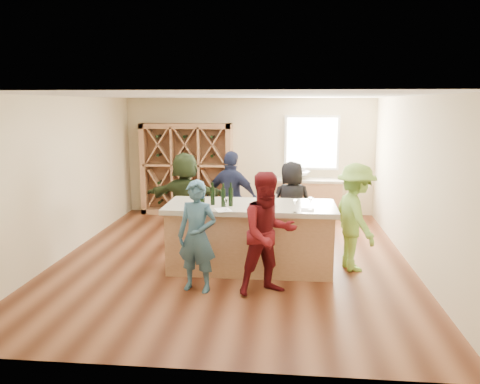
# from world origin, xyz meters

# --- Properties ---
(floor) EXTENTS (6.00, 7.00, 0.10)m
(floor) POSITION_xyz_m (0.00, 0.00, -0.05)
(floor) COLOR brown
(floor) RESTS_ON ground
(ceiling) EXTENTS (6.00, 7.00, 0.10)m
(ceiling) POSITION_xyz_m (0.00, 0.00, 2.85)
(ceiling) COLOR white
(ceiling) RESTS_ON ground
(wall_back) EXTENTS (6.00, 0.10, 2.80)m
(wall_back) POSITION_xyz_m (0.00, 3.55, 1.40)
(wall_back) COLOR beige
(wall_back) RESTS_ON ground
(wall_front) EXTENTS (6.00, 0.10, 2.80)m
(wall_front) POSITION_xyz_m (0.00, -3.55, 1.40)
(wall_front) COLOR beige
(wall_front) RESTS_ON ground
(wall_left) EXTENTS (0.10, 7.00, 2.80)m
(wall_left) POSITION_xyz_m (-3.05, 0.00, 1.40)
(wall_left) COLOR beige
(wall_left) RESTS_ON ground
(wall_right) EXTENTS (0.10, 7.00, 2.80)m
(wall_right) POSITION_xyz_m (3.05, 0.00, 1.40)
(wall_right) COLOR beige
(wall_right) RESTS_ON ground
(window_frame) EXTENTS (1.30, 0.06, 1.30)m
(window_frame) POSITION_xyz_m (1.50, 3.47, 1.75)
(window_frame) COLOR white
(window_frame) RESTS_ON wall_back
(window_pane) EXTENTS (1.18, 0.01, 1.18)m
(window_pane) POSITION_xyz_m (1.50, 3.44, 1.75)
(window_pane) COLOR white
(window_pane) RESTS_ON wall_back
(wine_rack) EXTENTS (2.20, 0.45, 2.20)m
(wine_rack) POSITION_xyz_m (-1.50, 3.27, 1.10)
(wine_rack) COLOR #A97850
(wine_rack) RESTS_ON floor
(back_counter_base) EXTENTS (1.60, 0.58, 0.86)m
(back_counter_base) POSITION_xyz_m (1.40, 3.20, 0.43)
(back_counter_base) COLOR #A97850
(back_counter_base) RESTS_ON floor
(back_counter_top) EXTENTS (1.70, 0.62, 0.06)m
(back_counter_top) POSITION_xyz_m (1.40, 3.20, 0.89)
(back_counter_top) COLOR #B3AA92
(back_counter_top) RESTS_ON back_counter_base
(sink) EXTENTS (0.54, 0.54, 0.19)m
(sink) POSITION_xyz_m (1.20, 3.20, 1.01)
(sink) COLOR silver
(sink) RESTS_ON back_counter_top
(faucet) EXTENTS (0.02, 0.02, 0.30)m
(faucet) POSITION_xyz_m (1.20, 3.38, 1.07)
(faucet) COLOR silver
(faucet) RESTS_ON back_counter_top
(tasting_counter_base) EXTENTS (2.60, 1.00, 1.00)m
(tasting_counter_base) POSITION_xyz_m (0.34, -0.47, 0.50)
(tasting_counter_base) COLOR #A97850
(tasting_counter_base) RESTS_ON floor
(tasting_counter_top) EXTENTS (2.72, 1.12, 0.08)m
(tasting_counter_top) POSITION_xyz_m (0.34, -0.47, 1.04)
(tasting_counter_top) COLOR #B3AA92
(tasting_counter_top) RESTS_ON tasting_counter_base
(wine_bottle_a) EXTENTS (0.10, 0.10, 0.33)m
(wine_bottle_a) POSITION_xyz_m (-0.46, -0.59, 1.24)
(wine_bottle_a) COLOR black
(wine_bottle_a) RESTS_ON tasting_counter_top
(wine_bottle_b) EXTENTS (0.09, 0.09, 0.33)m
(wine_bottle_b) POSITION_xyz_m (-0.40, -0.73, 1.24)
(wine_bottle_b) COLOR black
(wine_bottle_b) RESTS_ON tasting_counter_top
(wine_bottle_c) EXTENTS (0.09, 0.09, 0.28)m
(wine_bottle_c) POSITION_xyz_m (-0.26, -0.56, 1.22)
(wine_bottle_c) COLOR black
(wine_bottle_c) RESTS_ON tasting_counter_top
(wine_bottle_d) EXTENTS (0.08, 0.08, 0.29)m
(wine_bottle_d) POSITION_xyz_m (-0.08, -0.67, 1.23)
(wine_bottle_d) COLOR black
(wine_bottle_d) RESTS_ON tasting_counter_top
(wine_bottle_e) EXTENTS (0.09, 0.09, 0.30)m
(wine_bottle_e) POSITION_xyz_m (0.03, -0.62, 1.23)
(wine_bottle_e) COLOR black
(wine_bottle_e) RESTS_ON tasting_counter_top
(wine_glass_a) EXTENTS (0.08, 0.08, 0.18)m
(wine_glass_a) POSITION_xyz_m (0.00, -0.95, 1.17)
(wine_glass_a) COLOR white
(wine_glass_a) RESTS_ON tasting_counter_top
(wine_glass_b) EXTENTS (0.08, 0.08, 0.18)m
(wine_glass_b) POSITION_xyz_m (0.48, -0.88, 1.17)
(wine_glass_b) COLOR white
(wine_glass_b) RESTS_ON tasting_counter_top
(wine_glass_c) EXTENTS (0.09, 0.09, 0.19)m
(wine_glass_c) POSITION_xyz_m (1.04, -0.97, 1.17)
(wine_glass_c) COLOR white
(wine_glass_c) RESTS_ON tasting_counter_top
(wine_glass_d) EXTENTS (0.09, 0.09, 0.20)m
(wine_glass_d) POSITION_xyz_m (0.73, -0.58, 1.18)
(wine_glass_d) COLOR white
(wine_glass_d) RESTS_ON tasting_counter_top
(wine_glass_e) EXTENTS (0.09, 0.09, 0.19)m
(wine_glass_e) POSITION_xyz_m (1.27, -0.77, 1.17)
(wine_glass_e) COLOR white
(wine_glass_e) RESTS_ON tasting_counter_top
(tasting_menu_a) EXTENTS (0.32, 0.37, 0.00)m
(tasting_menu_a) POSITION_xyz_m (-0.05, -0.90, 1.08)
(tasting_menu_a) COLOR white
(tasting_menu_a) RESTS_ON tasting_counter_top
(tasting_menu_b) EXTENTS (0.26, 0.31, 0.00)m
(tasting_menu_b) POSITION_xyz_m (0.59, -0.89, 1.08)
(tasting_menu_b) COLOR white
(tasting_menu_b) RESTS_ON tasting_counter_top
(tasting_menu_c) EXTENTS (0.22, 0.29, 0.00)m
(tasting_menu_c) POSITION_xyz_m (1.23, -0.80, 1.08)
(tasting_menu_c) COLOR white
(tasting_menu_c) RESTS_ON tasting_counter_top
(person_near_left) EXTENTS (0.67, 0.56, 1.62)m
(person_near_left) POSITION_xyz_m (-0.36, -1.44, 0.81)
(person_near_left) COLOR #335972
(person_near_left) RESTS_ON floor
(person_near_right) EXTENTS (0.97, 0.79, 1.76)m
(person_near_right) POSITION_xyz_m (0.66, -1.46, 0.88)
(person_near_right) COLOR #590F14
(person_near_right) RESTS_ON floor
(person_server) EXTENTS (0.82, 1.23, 1.75)m
(person_server) POSITION_xyz_m (2.02, -0.33, 0.87)
(person_server) COLOR #8CC64C
(person_server) RESTS_ON floor
(person_far_mid) EXTENTS (1.18, 0.87, 1.81)m
(person_far_mid) POSITION_xyz_m (-0.11, 0.80, 0.90)
(person_far_mid) COLOR #191E38
(person_far_mid) RESTS_ON floor
(person_far_right) EXTENTS (0.91, 0.71, 1.63)m
(person_far_right) POSITION_xyz_m (1.01, 0.79, 0.81)
(person_far_right) COLOR black
(person_far_right) RESTS_ON floor
(person_far_left) EXTENTS (1.68, 0.69, 1.77)m
(person_far_left) POSITION_xyz_m (-1.01, 0.84, 0.89)
(person_far_left) COLOR #263319
(person_far_left) RESTS_ON floor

